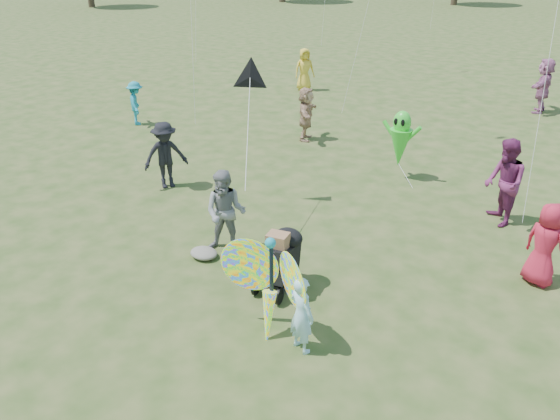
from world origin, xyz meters
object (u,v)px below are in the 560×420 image
(crowd_g, at_px, (304,70))
(crowd_i, at_px, (136,103))
(crowd_a, at_px, (545,245))
(crowd_b, at_px, (165,155))
(adult_man, at_px, (226,212))
(jogging_stroller, at_px, (281,257))
(butterfly_kite, at_px, (270,287))
(alien_kite, at_px, (400,141))
(crowd_d, at_px, (306,114))
(crowd_e, at_px, (504,183))
(crowd_j, at_px, (543,86))
(child_girl, at_px, (302,315))

(crowd_g, bearing_deg, crowd_i, -157.24)
(crowd_a, bearing_deg, crowd_b, 26.50)
(adult_man, height_order, crowd_i, adult_man)
(crowd_i, relative_size, jogging_stroller, 1.28)
(adult_man, height_order, jogging_stroller, adult_man)
(butterfly_kite, xyz_separation_m, alien_kite, (-0.94, 6.82, 0.15))
(crowd_b, relative_size, crowd_d, 1.02)
(crowd_b, height_order, crowd_d, crowd_b)
(crowd_e, relative_size, jogging_stroller, 1.67)
(crowd_b, distance_m, butterfly_kite, 6.15)
(crowd_b, bearing_deg, crowd_j, 4.65)
(crowd_d, bearing_deg, adult_man, 175.57)
(crowd_b, bearing_deg, jogging_stroller, -82.56)
(child_girl, relative_size, butterfly_kite, 0.67)
(child_girl, bearing_deg, jogging_stroller, -28.20)
(crowd_e, xyz_separation_m, jogging_stroller, (-2.38, -4.63, -0.31))
(adult_man, height_order, crowd_j, crowd_j)
(butterfly_kite, bearing_deg, crowd_j, 87.47)
(crowd_d, xyz_separation_m, crowd_j, (5.16, 7.28, 0.14))
(child_girl, relative_size, crowd_a, 0.81)
(child_girl, distance_m, crowd_e, 5.91)
(crowd_i, distance_m, jogging_stroller, 10.65)
(crowd_i, bearing_deg, crowd_j, -96.97)
(crowd_d, bearing_deg, crowd_g, 8.52)
(adult_man, bearing_deg, crowd_g, 91.69)
(crowd_b, relative_size, crowd_i, 1.15)
(adult_man, bearing_deg, crowd_j, 54.33)
(crowd_a, distance_m, crowd_e, 2.29)
(child_girl, distance_m, crowd_b, 6.70)
(crowd_a, xyz_separation_m, butterfly_kite, (-3.04, -3.77, 0.07))
(crowd_d, bearing_deg, alien_kite, -134.06)
(crowd_e, bearing_deg, crowd_a, -3.25)
(crowd_a, height_order, crowd_g, crowd_g)
(jogging_stroller, height_order, alien_kite, alien_kite)
(crowd_a, distance_m, crowd_i, 13.12)
(adult_man, distance_m, crowd_g, 13.19)
(crowd_b, relative_size, crowd_j, 0.87)
(crowd_b, height_order, alien_kite, alien_kite)
(butterfly_kite, bearing_deg, alien_kite, 97.82)
(butterfly_kite, bearing_deg, crowd_i, 147.49)
(adult_man, bearing_deg, crowd_e, 22.34)
(crowd_g, relative_size, alien_kite, 0.96)
(crowd_d, relative_size, butterfly_kite, 0.88)
(adult_man, distance_m, jogging_stroller, 1.65)
(crowd_d, height_order, crowd_j, crowd_j)
(crowd_d, bearing_deg, crowd_e, -134.90)
(adult_man, xyz_separation_m, crowd_d, (-2.36, 6.56, -0.03))
(crowd_e, distance_m, jogging_stroller, 5.22)
(crowd_e, xyz_separation_m, crowd_j, (-1.16, 9.66, 0.02))
(crowd_e, distance_m, crowd_i, 11.69)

